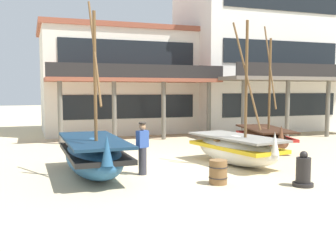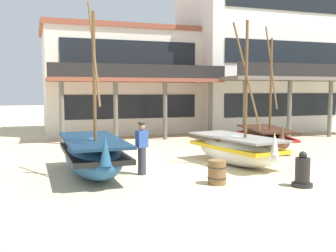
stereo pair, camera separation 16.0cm
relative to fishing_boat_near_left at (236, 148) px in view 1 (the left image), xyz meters
name	(u,v)px [view 1 (the left image)]	position (x,y,z in m)	size (l,w,h in m)	color
ground_plane	(178,169)	(-2.29, -0.06, -0.59)	(120.00, 120.00, 0.00)	#CCB78E
fishing_boat_near_left	(236,148)	(0.00, 0.00, 0.00)	(2.26, 4.16, 5.11)	silver
fishing_boat_centre_large	(93,155)	(-5.16, -0.08, 0.07)	(1.77, 4.62, 5.46)	#23517A
fishing_boat_far_right	(265,137)	(3.02, 2.74, -0.03)	(2.53, 4.29, 5.57)	brown
fisherman_by_hull	(142,149)	(-3.66, -0.47, 0.24)	(0.41, 0.33, 1.68)	#33333D
capstan_winch	(303,172)	(0.19, -3.43, -0.19)	(0.58, 0.58, 1.00)	black
wooden_barrel	(218,172)	(-1.95, -2.39, -0.24)	(0.56, 0.56, 0.70)	brown
harbor_building_main	(118,81)	(-1.48, 12.90, 2.71)	(9.92, 8.82, 6.59)	silver
harbor_building_annex	(254,57)	(7.84, 11.43, 4.40)	(10.13, 9.56, 10.01)	white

